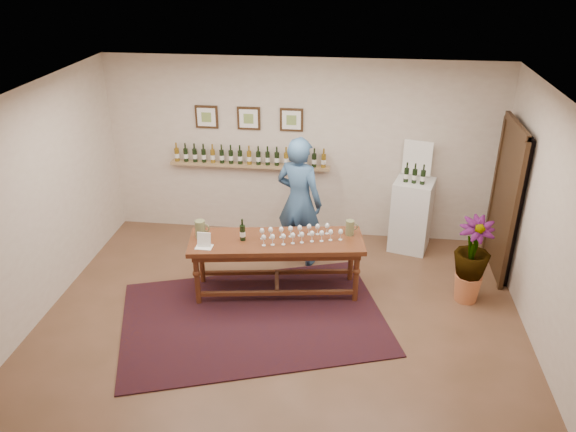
# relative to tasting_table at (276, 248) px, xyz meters

# --- Properties ---
(ground) EXTENTS (6.00, 6.00, 0.00)m
(ground) POSITION_rel_tasting_table_xyz_m (0.14, -0.70, -0.68)
(ground) COLOR brown
(ground) RESTS_ON ground
(room_shell) EXTENTS (6.00, 6.00, 6.00)m
(room_shell) POSITION_rel_tasting_table_xyz_m (2.25, 1.15, 0.44)
(room_shell) COLOR beige
(room_shell) RESTS_ON ground
(rug) EXTENTS (3.74, 3.05, 0.02)m
(rug) POSITION_rel_tasting_table_xyz_m (-0.21, -0.64, -0.67)
(rug) COLOR #49170D
(rug) RESTS_ON ground
(tasting_table) EXTENTS (2.34, 1.04, 0.80)m
(tasting_table) POSITION_rel_tasting_table_xyz_m (0.00, 0.00, 0.00)
(tasting_table) COLOR #4C2013
(tasting_table) RESTS_ON ground
(table_glasses) EXTENTS (1.19, 0.59, 0.16)m
(table_glasses) POSITION_rel_tasting_table_xyz_m (0.25, 0.03, 0.20)
(table_glasses) COLOR white
(table_glasses) RESTS_ON tasting_table
(table_bottles) EXTENTS (0.34, 0.26, 0.33)m
(table_bottles) POSITION_rel_tasting_table_xyz_m (-0.44, -0.02, 0.28)
(table_bottles) COLOR black
(table_bottles) RESTS_ON tasting_table
(pitcher_left) EXTENTS (0.16, 0.16, 0.24)m
(pitcher_left) POSITION_rel_tasting_table_xyz_m (-0.99, -0.07, 0.24)
(pitcher_left) COLOR olive
(pitcher_left) RESTS_ON tasting_table
(pitcher_right) EXTENTS (0.15, 0.15, 0.20)m
(pitcher_right) POSITION_rel_tasting_table_xyz_m (0.94, 0.25, 0.22)
(pitcher_right) COLOR olive
(pitcher_right) RESTS_ON tasting_table
(menu_card) EXTENTS (0.21, 0.16, 0.19)m
(menu_card) POSITION_rel_tasting_table_xyz_m (-0.88, -0.29, 0.22)
(menu_card) COLOR white
(menu_card) RESTS_ON tasting_table
(display_pedestal) EXTENTS (0.68, 0.68, 1.11)m
(display_pedestal) POSITION_rel_tasting_table_xyz_m (1.86, 1.47, -0.13)
(display_pedestal) COLOR silver
(display_pedestal) RESTS_ON ground
(pedestal_bottles) EXTENTS (0.29, 0.14, 0.28)m
(pedestal_bottles) POSITION_rel_tasting_table_xyz_m (1.83, 1.40, 0.56)
(pedestal_bottles) COLOR black
(pedestal_bottles) RESTS_ON display_pedestal
(info_sign) EXTENTS (0.42, 0.13, 0.59)m
(info_sign) POSITION_rel_tasting_table_xyz_m (1.88, 1.66, 0.72)
(info_sign) COLOR white
(info_sign) RESTS_ON display_pedestal
(potted_plant) EXTENTS (0.55, 0.55, 1.03)m
(potted_plant) POSITION_rel_tasting_table_xyz_m (2.51, 0.11, -0.08)
(potted_plant) COLOR #C26C40
(potted_plant) RESTS_ON ground
(person) EXTENTS (0.82, 0.69, 1.91)m
(person) POSITION_rel_tasting_table_xyz_m (0.21, 0.87, 0.28)
(person) COLOR #33547A
(person) RESTS_ON ground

